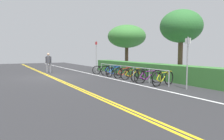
% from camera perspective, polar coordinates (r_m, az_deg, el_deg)
% --- Properties ---
extents(ground_plane, '(39.03, 13.07, 0.05)m').
position_cam_1_polar(ground_plane, '(14.81, -16.07, -1.91)').
color(ground_plane, '#2B2B2D').
extents(centre_line_yellow_inner, '(35.12, 0.10, 0.00)m').
position_cam_1_polar(centre_line_yellow_inner, '(14.79, -16.38, -1.82)').
color(centre_line_yellow_inner, gold).
rests_on(centre_line_yellow_inner, ground_plane).
extents(centre_line_yellow_outer, '(35.12, 0.10, 0.00)m').
position_cam_1_polar(centre_line_yellow_outer, '(14.83, -15.77, -1.79)').
color(centre_line_yellow_outer, gold).
rests_on(centre_line_yellow_outer, ground_plane).
extents(bike_lane_stripe_white, '(35.12, 0.12, 0.00)m').
position_cam_1_polar(bike_lane_stripe_white, '(15.79, -5.06, -1.24)').
color(bike_lane_stripe_white, white).
rests_on(bike_lane_stripe_white, ground_plane).
extents(bike_rack, '(7.46, 0.05, 0.79)m').
position_cam_1_polar(bike_rack, '(13.41, 4.07, 0.24)').
color(bike_rack, '#9EA0A5').
rests_on(bike_rack, ground_plane).
extents(bicycle_0, '(0.63, 1.58, 0.69)m').
position_cam_1_polar(bicycle_0, '(16.15, -2.48, 0.05)').
color(bicycle_0, black).
rests_on(bicycle_0, ground_plane).
extents(bicycle_1, '(0.46, 1.70, 0.76)m').
position_cam_1_polar(bicycle_1, '(15.39, -0.14, -0.05)').
color(bicycle_1, black).
rests_on(bicycle_1, ground_plane).
extents(bicycle_2, '(0.67, 1.61, 0.69)m').
position_cam_1_polar(bicycle_2, '(14.57, 0.60, -0.45)').
color(bicycle_2, black).
rests_on(bicycle_2, ground_plane).
extents(bicycle_3, '(0.46, 1.64, 0.70)m').
position_cam_1_polar(bicycle_3, '(13.76, 3.17, -0.76)').
color(bicycle_3, black).
rests_on(bicycle_3, ground_plane).
extents(bicycle_4, '(0.46, 1.67, 0.68)m').
position_cam_1_polar(bicycle_4, '(13.08, 5.54, -1.11)').
color(bicycle_4, black).
rests_on(bicycle_4, ground_plane).
extents(bicycle_5, '(0.62, 1.65, 0.76)m').
position_cam_1_polar(bicycle_5, '(12.37, 7.55, -1.27)').
color(bicycle_5, black).
rests_on(bicycle_5, ground_plane).
extents(bicycle_6, '(0.51, 1.74, 0.75)m').
position_cam_1_polar(bicycle_6, '(11.58, 9.86, -1.74)').
color(bicycle_6, black).
rests_on(bicycle_6, ground_plane).
extents(bicycle_7, '(0.48, 1.69, 0.76)m').
position_cam_1_polar(bicycle_7, '(10.86, 13.64, -2.24)').
color(bicycle_7, black).
rests_on(bicycle_7, ground_plane).
extents(pedestrian, '(0.32, 0.49, 1.60)m').
position_cam_1_polar(pedestrian, '(17.97, -16.82, 2.22)').
color(pedestrian, slate).
rests_on(pedestrian, ground_plane).
extents(sign_post_near, '(0.36, 0.06, 2.59)m').
position_cam_1_polar(sign_post_near, '(17.45, -4.30, 4.40)').
color(sign_post_near, gray).
rests_on(sign_post_near, ground_plane).
extents(sign_post_far, '(0.36, 0.10, 2.35)m').
position_cam_1_polar(sign_post_far, '(9.97, 19.73, 3.06)').
color(sign_post_far, gray).
rests_on(sign_post_far, ground_plane).
extents(hedge_backdrop, '(16.41, 1.03, 0.94)m').
position_cam_1_polar(hedge_backdrop, '(13.24, 13.60, -0.48)').
color(hedge_backdrop, '#387533').
rests_on(hedge_backdrop, ground_plane).
extents(tree_near_left, '(3.54, 3.54, 4.19)m').
position_cam_1_polar(tree_near_left, '(19.83, 4.01, 9.01)').
color(tree_near_left, '#473323').
rests_on(tree_near_left, ground_plane).
extents(tree_mid, '(2.63, 2.63, 4.33)m').
position_cam_1_polar(tree_mid, '(14.18, 18.18, 11.07)').
color(tree_mid, brown).
rests_on(tree_mid, ground_plane).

